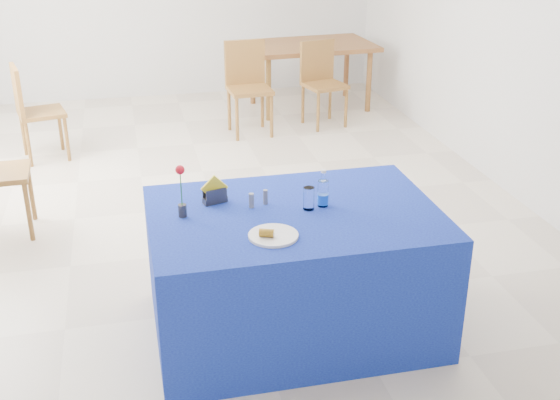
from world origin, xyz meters
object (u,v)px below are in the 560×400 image
object	(u,v)px
chair_bg_right	(321,77)
chair_win_b	(31,106)
chair_bg_left	(247,81)
blue_table	(294,271)
oak_table	(310,50)
plate	(273,236)
water_bottle	(323,194)

from	to	relation	value
chair_bg_right	chair_win_b	bearing A→B (deg)	175.97
chair_bg_left	chair_win_b	size ratio (longest dim) A/B	1.05
blue_table	oak_table	bearing A→B (deg)	73.73
plate	water_bottle	bearing A→B (deg)	41.86
chair_bg_left	blue_table	bearing A→B (deg)	-99.95
blue_table	chair_bg_right	bearing A→B (deg)	71.80
water_bottle	oak_table	distance (m)	4.50
blue_table	oak_table	world-z (taller)	blue_table
blue_table	plate	bearing A→B (deg)	-123.14
blue_table	chair_win_b	size ratio (longest dim) A/B	1.75
water_bottle	oak_table	world-z (taller)	water_bottle
chair_bg_right	oak_table	bearing A→B (deg)	72.84
blue_table	chair_win_b	world-z (taller)	chair_win_b
oak_table	chair_win_b	distance (m)	3.20
chair_bg_left	chair_win_b	xyz separation A→B (m)	(-2.13, -0.39, -0.03)
water_bottle	chair_bg_right	world-z (taller)	water_bottle
oak_table	chair_win_b	size ratio (longest dim) A/B	1.63
oak_table	chair_bg_right	bearing A→B (deg)	-93.79
oak_table	chair_bg_left	xyz separation A→B (m)	(-0.87, -0.72, -0.13)
oak_table	water_bottle	bearing A→B (deg)	-104.29
oak_table	chair_bg_left	size ratio (longest dim) A/B	1.56
blue_table	water_bottle	size ratio (longest dim) A/B	7.44
chair_bg_left	chair_bg_right	world-z (taller)	chair_bg_left
chair_bg_left	chair_bg_right	xyz separation A→B (m)	(0.83, 0.10, -0.03)
water_bottle	chair_win_b	bearing A→B (deg)	120.11
chair_win_b	chair_bg_left	bearing A→B (deg)	-92.69
plate	chair_bg_right	bearing A→B (deg)	70.66
plate	water_bottle	distance (m)	0.48
water_bottle	plate	bearing A→B (deg)	-138.14
plate	chair_bg_left	size ratio (longest dim) A/B	0.27
chair_win_b	water_bottle	bearing A→B (deg)	-162.88
plate	water_bottle	size ratio (longest dim) A/B	1.20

